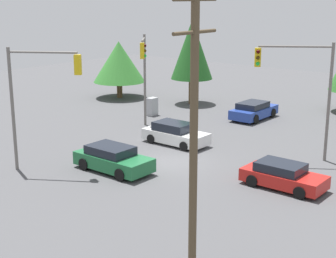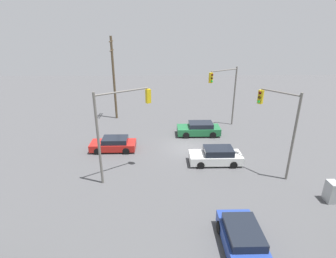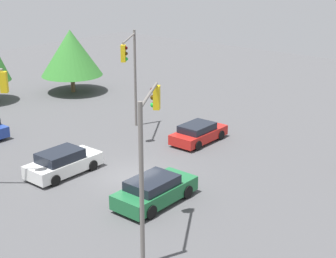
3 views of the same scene
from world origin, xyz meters
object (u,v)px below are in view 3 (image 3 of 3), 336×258
at_px(sedan_white, 63,163).
at_px(sedan_red, 198,133).
at_px(traffic_signal_aux, 148,143).
at_px(traffic_signal_main, 131,66).
at_px(sedan_green, 155,190).

bearing_deg(sedan_white, sedan_red, 73.09).
height_order(sedan_red, traffic_signal_aux, traffic_signal_aux).
bearing_deg(traffic_signal_aux, traffic_signal_main, 14.27).
xyz_separation_m(sedan_green, traffic_signal_main, (8.16, -7.03, 4.03)).
bearing_deg(traffic_signal_main, sedan_white, -19.96).
distance_m(sedan_green, sedan_white, 6.33).
bearing_deg(traffic_signal_main, sedan_red, 73.32).
relative_size(sedan_green, sedan_white, 1.04).
height_order(sedan_white, sedan_red, sedan_white).
relative_size(sedan_green, traffic_signal_main, 0.66).
relative_size(traffic_signal_main, traffic_signal_aux, 1.02).
height_order(sedan_red, traffic_signal_main, traffic_signal_main).
bearing_deg(sedan_red, sedan_green, -67.21).
bearing_deg(traffic_signal_aux, sedan_red, -4.66).
relative_size(sedan_green, sedan_red, 1.08).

